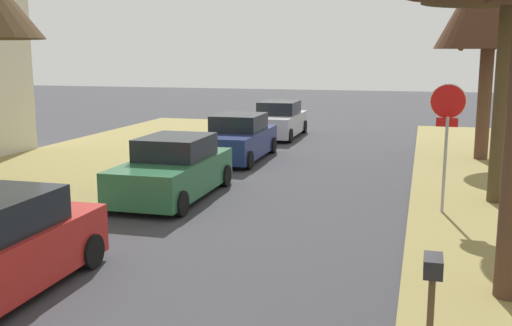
% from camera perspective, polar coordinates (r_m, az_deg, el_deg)
% --- Properties ---
extents(stop_sign_far, '(0.81, 0.41, 2.96)m').
position_cam_1_polar(stop_sign_far, '(14.24, 17.69, 3.90)').
color(stop_sign_far, '#9EA0A5').
rests_on(stop_sign_far, grass_verge_right).
extents(parked_sedan_green, '(1.98, 4.42, 1.57)m').
position_cam_1_polar(parked_sedan_green, '(15.56, -7.84, -0.65)').
color(parked_sedan_green, '#28663D').
rests_on(parked_sedan_green, ground).
extents(parked_sedan_navy, '(1.98, 4.42, 1.57)m').
position_cam_1_polar(parked_sedan_navy, '(21.02, -1.75, 2.29)').
color(parked_sedan_navy, navy).
rests_on(parked_sedan_navy, ground).
extents(parked_sedan_silver, '(1.98, 4.42, 1.57)m').
position_cam_1_polar(parked_sedan_silver, '(26.79, 2.13, 4.03)').
color(parked_sedan_silver, '#BCBCC1').
rests_on(parked_sedan_silver, ground).
extents(curbside_mailbox, '(0.22, 0.44, 1.27)m').
position_cam_1_polar(curbside_mailbox, '(7.50, 16.41, -10.42)').
color(curbside_mailbox, brown).
rests_on(curbside_mailbox, grass_verge_right).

